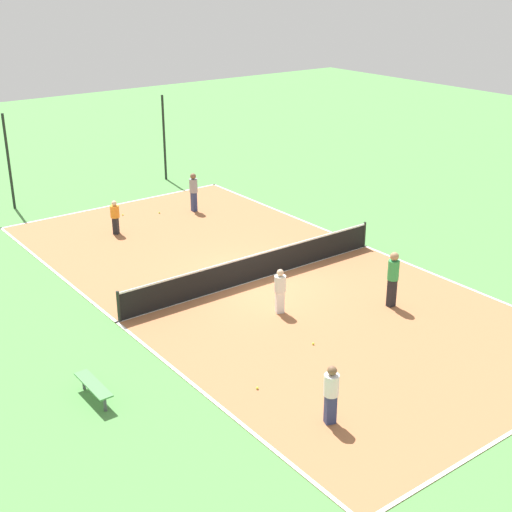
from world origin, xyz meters
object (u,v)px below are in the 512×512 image
at_px(player_far_white, 280,289).
at_px(tennis_ball_far_baseline, 257,388).
at_px(bench, 93,386).
at_px(player_near_white, 331,391).
at_px(tennis_net, 256,266).
at_px(player_baseline_gray, 194,190).
at_px(tennis_ball_midcourt, 123,215).
at_px(fence_post_back_left, 9,162).
at_px(tennis_ball_left_sideline, 159,213).
at_px(player_far_green, 393,275).
at_px(player_center_orange, 115,215).
at_px(fence_post_back_right, 164,138).
at_px(tennis_ball_right_alley, 313,344).

xyz_separation_m(player_far_white, tennis_ball_far_baseline, (-3.19, -3.07, -0.78)).
height_order(bench, player_near_white, player_near_white).
distance_m(tennis_net, player_baseline_gray, 7.95).
bearing_deg(tennis_ball_midcourt, fence_post_back_left, 130.91).
distance_m(player_far_white, tennis_ball_left_sideline, 10.83).
relative_size(player_far_green, tennis_ball_far_baseline, 26.90).
bearing_deg(tennis_net, player_center_orange, 104.14).
bearing_deg(fence_post_back_right, tennis_net, -106.92).
bearing_deg(tennis_net, tennis_ball_far_baseline, -126.61).
bearing_deg(tennis_net, fence_post_back_right, 73.08).
height_order(player_far_green, fence_post_back_left, fence_post_back_left).
bearing_deg(fence_post_back_left, tennis_ball_left_sideline, -43.86).
distance_m(bench, player_far_white, 6.78).
distance_m(player_far_white, player_center_orange, 9.52).
height_order(tennis_net, fence_post_back_right, fence_post_back_right).
xyz_separation_m(player_near_white, fence_post_back_left, (-0.31, 20.47, 1.23)).
bearing_deg(player_near_white, tennis_ball_right_alley, 74.41).
relative_size(tennis_net, tennis_ball_right_alley, 153.83).
bearing_deg(player_far_white, player_baseline_gray, -83.52).
xyz_separation_m(player_far_green, fence_post_back_left, (-6.09, 17.00, 1.04)).
xyz_separation_m(tennis_ball_right_alley, fence_post_back_left, (-2.46, 17.42, 2.06)).
bearing_deg(player_near_white, player_far_white, 82.52).
xyz_separation_m(tennis_net, player_far_green, (2.20, -4.20, 0.55)).
height_order(tennis_net, bench, tennis_net).
height_order(bench, tennis_ball_far_baseline, bench).
xyz_separation_m(player_center_orange, fence_post_back_left, (-2.12, 5.76, 1.32)).
bearing_deg(tennis_ball_far_baseline, player_near_white, -76.70).
distance_m(player_baseline_gray, fence_post_back_left, 8.16).
distance_m(bench, player_near_white, 5.88).
xyz_separation_m(player_near_white, player_baseline_gray, (5.87, 15.27, 0.12)).
height_order(player_baseline_gray, player_center_orange, player_baseline_gray).
height_order(tennis_ball_left_sideline, fence_post_back_right, fence_post_back_right).
bearing_deg(bench, fence_post_back_left, -12.88).
xyz_separation_m(bench, player_baseline_gray, (9.89, 11.01, 0.62)).
bearing_deg(player_baseline_gray, tennis_ball_left_sideline, -110.03).
height_order(tennis_net, player_center_orange, player_center_orange).
relative_size(tennis_ball_midcourt, tennis_ball_right_alley, 1.00).
bearing_deg(fence_post_back_left, player_center_orange, -69.80).
distance_m(player_near_white, fence_post_back_right, 21.83).
distance_m(tennis_net, tennis_ball_far_baseline, 6.88).
distance_m(player_near_white, tennis_ball_midcourt, 16.89).
distance_m(tennis_ball_right_alley, fence_post_back_left, 17.71).
xyz_separation_m(player_near_white, player_center_orange, (1.81, 14.71, -0.09)).
xyz_separation_m(player_baseline_gray, tennis_ball_right_alley, (-3.72, -12.22, -0.95)).
xyz_separation_m(player_near_white, player_far_white, (2.67, 5.23, -0.05)).
xyz_separation_m(player_baseline_gray, tennis_ball_left_sideline, (-1.41, 0.61, -0.95)).
bearing_deg(player_baseline_gray, player_center_orange, -78.61).
relative_size(tennis_ball_right_alley, fence_post_back_left, 0.02).
relative_size(player_near_white, fence_post_back_right, 0.36).
distance_m(player_far_green, tennis_ball_left_sideline, 12.52).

